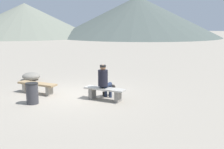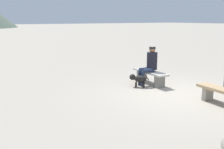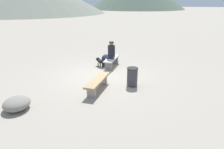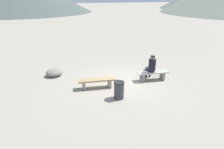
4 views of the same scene
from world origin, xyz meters
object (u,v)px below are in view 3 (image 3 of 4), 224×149
bench_left (98,82)px  boulder (17,103)px  bench_right (112,61)px  seated_person (110,52)px  trash_bin (132,77)px  dog (100,61)px

bench_left → boulder: 2.84m
bench_left → bench_right: size_ratio=1.09×
seated_person → boulder: 5.18m
trash_bin → boulder: (-2.56, 3.36, -0.18)m
dog → boulder: 4.94m
bench_left → dog: bearing=19.0°
bench_left → bench_right: bench_right is taller
bench_right → boulder: 5.24m
bench_left → seated_person: size_ratio=1.32×
seated_person → dog: (-0.03, 0.54, -0.48)m
seated_person → boulder: size_ratio=1.50×
bench_right → trash_bin: trash_bin is taller
bench_left → dog: 2.92m
seated_person → bench_left: bearing=-172.3°
seated_person → trash_bin: size_ratio=1.77×
bench_left → boulder: bearing=137.3°
boulder → bench_right: bearing=-23.3°
boulder → seated_person: bearing=-22.7°
bench_left → seated_person: (2.87, 0.13, 0.45)m
bench_left → bench_right: bearing=6.5°
bench_right → seated_person: seated_person is taller
bench_left → trash_bin: (0.68, -1.24, 0.05)m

